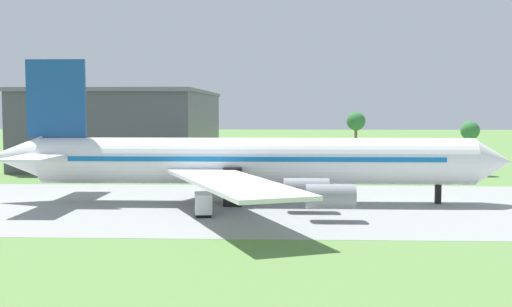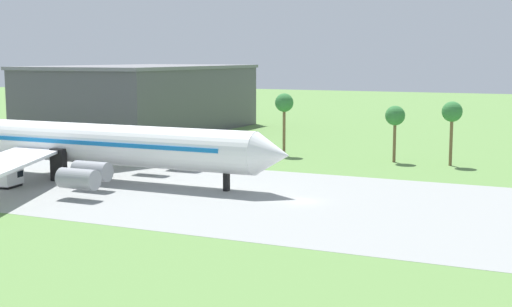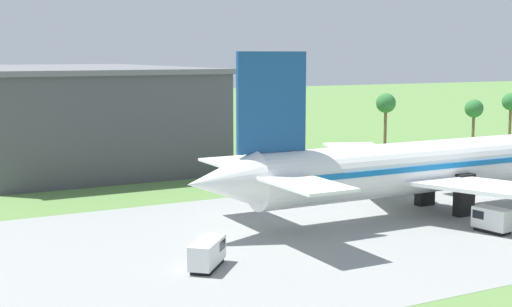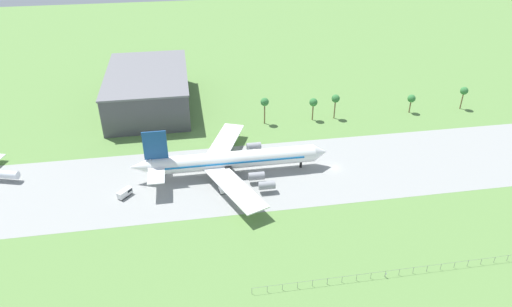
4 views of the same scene
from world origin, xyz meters
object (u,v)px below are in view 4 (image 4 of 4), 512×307
Objects in this scene: baggage_tug at (222,188)px; jet_airliner at (231,160)px; no_stopping_sign at (386,275)px; terminal_building at (148,89)px; fuel_truck at (125,193)px.

jet_airliner is at bearing 66.92° from baggage_tug.
no_stopping_sign is 0.03× the size of terminal_building.
terminal_building is at bearing 115.43° from jet_airliner.
baggage_tug is 0.07× the size of terminal_building.
baggage_tug is at bearing 129.49° from no_stopping_sign.
baggage_tug reaches higher than no_stopping_sign.
baggage_tug is 61.05m from no_stopping_sign.
jet_airliner reaches higher than no_stopping_sign.
jet_airliner reaches higher than terminal_building.
fuel_truck is 3.20× the size of no_stopping_sign.
fuel_truck is at bearing 145.17° from no_stopping_sign.
baggage_tug is 2.60× the size of no_stopping_sign.
terminal_building reaches higher than no_stopping_sign.
baggage_tug is at bearing -4.42° from fuel_truck.
no_stopping_sign is 139.56m from terminal_building.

